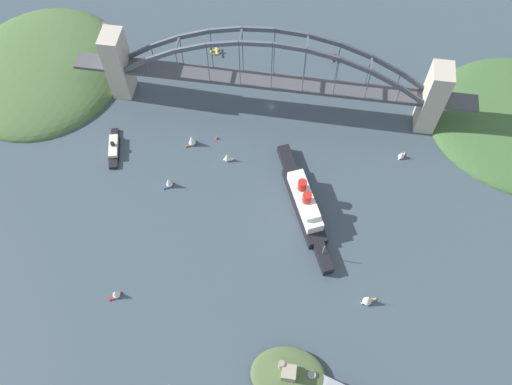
# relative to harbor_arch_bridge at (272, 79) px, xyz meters

# --- Properties ---
(ground_plane) EXTENTS (1400.00, 1400.00, 0.00)m
(ground_plane) POSITION_rel_harbor_arch_bridge_xyz_m (-0.00, 0.00, -29.49)
(ground_plane) COLOR #3D4C56
(harbor_arch_bridge) EXTENTS (285.01, 19.04, 70.44)m
(harbor_arch_bridge) POSITION_rel_harbor_arch_bridge_xyz_m (0.00, 0.00, 0.00)
(harbor_arch_bridge) COLOR #BCB29E
(harbor_arch_bridge) RESTS_ON ground
(headland_east_shore) EXTENTS (127.25, 138.04, 29.51)m
(headland_east_shore) POSITION_rel_harbor_arch_bridge_xyz_m (179.10, -11.44, -29.49)
(headland_east_shore) COLOR #476638
(headland_east_shore) RESTS_ON ground
(ocean_liner) EXTENTS (46.11, 92.26, 21.83)m
(ocean_liner) POSITION_rel_harbor_arch_bridge_xyz_m (-32.48, 82.89, -22.99)
(ocean_liner) COLOR black
(ocean_liner) RESTS_ON ground
(harbor_ferry_steamer) EXTENTS (13.24, 34.24, 7.73)m
(harbor_ferry_steamer) POSITION_rel_harbor_arch_bridge_xyz_m (105.26, 54.87, -27.17)
(harbor_ferry_steamer) COLOR black
(harbor_ferry_steamer) RESTS_ON ground
(fort_island_mid_harbor) EXTENTS (42.49, 32.38, 14.53)m
(fort_island_mid_harbor) POSITION_rel_harbor_arch_bridge_xyz_m (-34.30, 192.66, -25.77)
(fort_island_mid_harbor) COLOR #4C6038
(fort_island_mid_harbor) RESTS_ON ground
(seaplane_taxiing_near_bridge) EXTENTS (11.41, 7.09, 4.78)m
(seaplane_taxiing_near_bridge) POSITION_rel_harbor_arch_bridge_xyz_m (-43.12, -53.46, -27.60)
(seaplane_taxiing_near_bridge) COLOR #B7B7B2
(seaplane_taxiing_near_bridge) RESTS_ON ground
(seaplane_second_in_formation) EXTENTS (8.33, 9.99, 5.07)m
(seaplane_second_in_formation) POSITION_rel_harbor_arch_bridge_xyz_m (50.89, -47.34, -27.23)
(seaplane_second_in_formation) COLOR #B7B7B2
(seaplane_second_in_formation) RESTS_ON ground
(small_boat_0) EXTENTS (7.49, 4.76, 7.89)m
(small_boat_0) POSITION_rel_harbor_arch_bridge_xyz_m (24.40, 52.12, -25.87)
(small_boat_0) COLOR silver
(small_boat_0) RESTS_ON ground
(small_boat_2) EXTENTS (9.33, 7.21, 9.71)m
(small_boat_2) POSITION_rel_harbor_arch_bridge_xyz_m (-76.84, 142.24, -24.93)
(small_boat_2) COLOR gold
(small_boat_2) RESTS_ON ground
(small_boat_4) EXTENTS (8.03, 7.67, 10.62)m
(small_boat_4) POSITION_rel_harbor_arch_bridge_xyz_m (51.44, 42.02, -24.54)
(small_boat_4) COLOR brown
(small_boat_4) RESTS_ON ground
(small_boat_5) EXTENTS (6.02, 6.92, 6.86)m
(small_boat_5) POSITION_rel_harbor_arch_bridge_xyz_m (-96.27, 32.62, -26.28)
(small_boat_5) COLOR silver
(small_boat_5) RESTS_ON ground
(small_boat_6) EXTENTS (7.15, 7.16, 9.49)m
(small_boat_6) POSITION_rel_harbor_arch_bridge_xyz_m (59.85, 78.39, -25.11)
(small_boat_6) COLOR #234C8C
(small_boat_6) RESTS_ON ground
(small_boat_7) EXTENTS (7.51, 7.51, 8.02)m
(small_boat_7) POSITION_rel_harbor_arch_bridge_xyz_m (74.50, 159.87, -25.76)
(small_boat_7) COLOR #B2231E
(small_boat_7) RESTS_ON ground
(channel_marker_buoy) EXTENTS (2.20, 2.20, 2.75)m
(channel_marker_buoy) POSITION_rel_harbor_arch_bridge_xyz_m (34.81, 35.22, -28.38)
(channel_marker_buoy) COLOR red
(channel_marker_buoy) RESTS_ON ground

